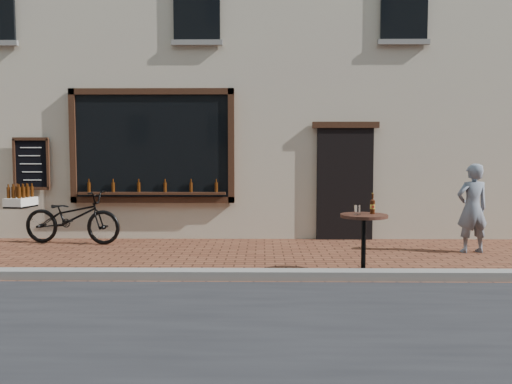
{
  "coord_description": "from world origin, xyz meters",
  "views": [
    {
      "loc": [
        0.27,
        -6.39,
        1.63
      ],
      "look_at": [
        0.17,
        1.2,
        1.1
      ],
      "focal_mm": 35.0,
      "sensor_mm": 36.0,
      "label": 1
    }
  ],
  "objects": [
    {
      "name": "ground",
      "position": [
        0.0,
        0.0,
        0.0
      ],
      "size": [
        90.0,
        90.0,
        0.0
      ],
      "primitive_type": "plane",
      "color": "#562C1C",
      "rests_on": "ground"
    },
    {
      "name": "kerb",
      "position": [
        0.0,
        0.2,
        0.06
      ],
      "size": [
        90.0,
        0.25,
        0.12
      ],
      "primitive_type": "cube",
      "color": "slate",
      "rests_on": "ground"
    },
    {
      "name": "shop_building",
      "position": [
        0.0,
        6.5,
        5.0
      ],
      "size": [
        28.0,
        6.2,
        10.0
      ],
      "color": "#BEAC96",
      "rests_on": "ground"
    },
    {
      "name": "cargo_bicycle",
      "position": [
        -3.35,
        2.92,
        0.51
      ],
      "size": [
        2.26,
        0.93,
        1.07
      ],
      "rotation": [
        0.0,
        0.0,
        1.43
      ],
      "color": "black",
      "rests_on": "ground"
    },
    {
      "name": "bistro_table",
      "position": [
        1.68,
        0.49,
        0.6
      ],
      "size": [
        0.65,
        0.65,
        1.12
      ],
      "color": "black",
      "rests_on": "ground"
    },
    {
      "name": "pedestrian",
      "position": [
        3.85,
        2.12,
        0.76
      ],
      "size": [
        0.6,
        0.44,
        1.52
      ],
      "primitive_type": "imported",
      "rotation": [
        0.0,
        0.0,
        3.29
      ],
      "color": "slate",
      "rests_on": "ground"
    }
  ]
}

